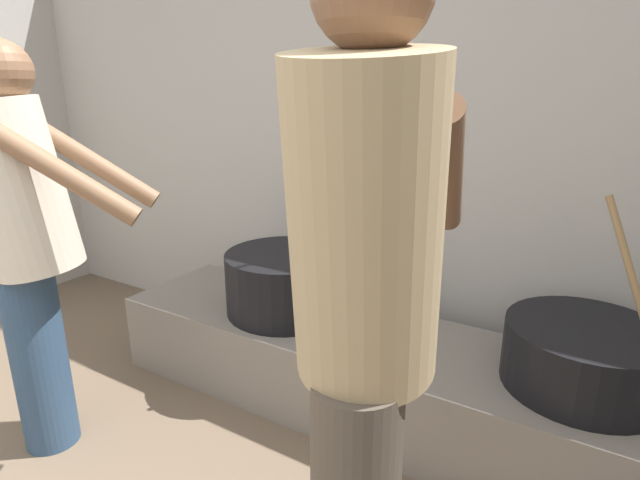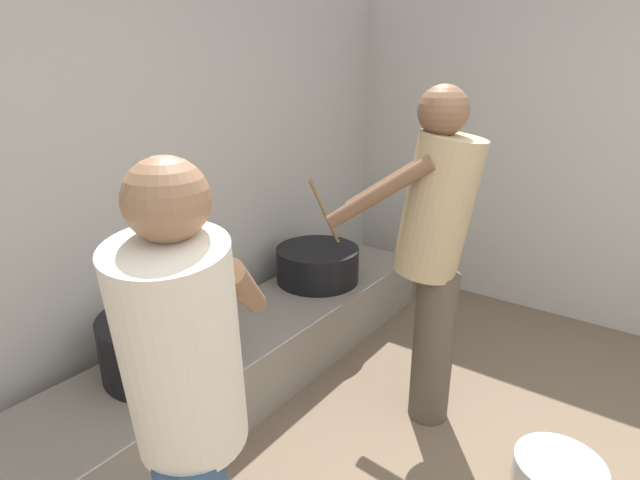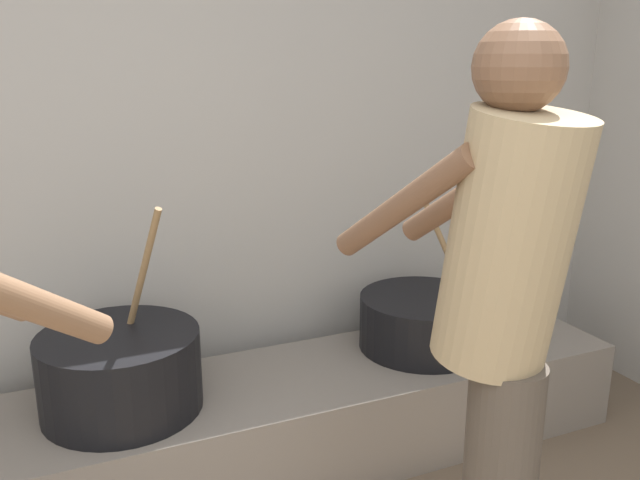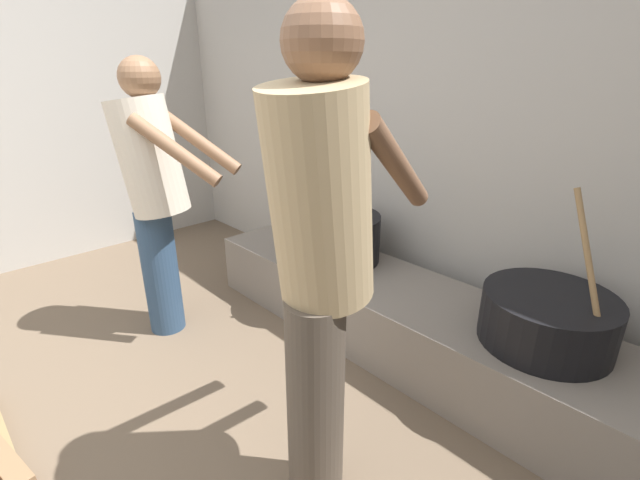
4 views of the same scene
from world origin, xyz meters
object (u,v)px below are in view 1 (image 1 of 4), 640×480
object	(u,v)px
cooking_pot_main	(585,356)
cooking_pot_secondary	(286,282)
cook_in_cream_shirt	(27,234)
cook_in_tan_shirt	(363,308)

from	to	relation	value
cooking_pot_main	cooking_pot_secondary	distance (m)	1.25
cooking_pot_main	cook_in_cream_shirt	xyz separation A→B (m)	(-1.78, -0.88, 0.39)
cooking_pot_main	cooking_pot_secondary	xyz separation A→B (m)	(-1.25, -0.02, 0.03)
cook_in_tan_shirt	cook_in_cream_shirt	bearing A→B (deg)	176.60
cook_in_tan_shirt	cook_in_cream_shirt	xyz separation A→B (m)	(-1.39, 0.08, -0.08)
cooking_pot_secondary	cook_in_tan_shirt	bearing A→B (deg)	-47.42
cook_in_tan_shirt	cooking_pot_secondary	bearing A→B (deg)	132.58
cook_in_tan_shirt	cooking_pot_main	bearing A→B (deg)	67.82
cooking_pot_secondary	cook_in_tan_shirt	xyz separation A→B (m)	(0.86, -0.94, 0.44)
cooking_pot_main	cook_in_cream_shirt	bearing A→B (deg)	-153.76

